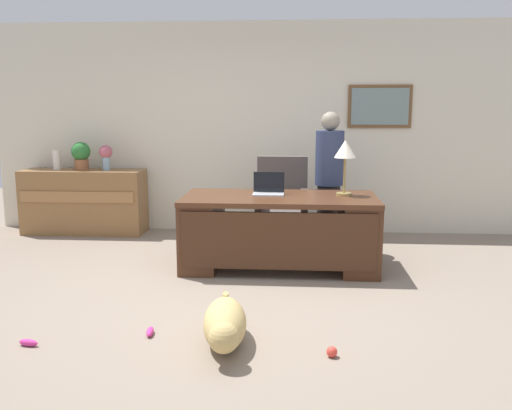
% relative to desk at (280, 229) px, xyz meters
% --- Properties ---
extents(ground_plane, '(12.00, 12.00, 0.00)m').
position_rel_desk_xyz_m(ground_plane, '(-0.35, -0.83, -0.41)').
color(ground_plane, gray).
extents(back_wall, '(7.00, 0.16, 2.70)m').
position_rel_desk_xyz_m(back_wall, '(-0.34, 1.76, 0.94)').
color(back_wall, beige).
rests_on(back_wall, ground_plane).
extents(desk, '(1.96, 0.93, 0.74)m').
position_rel_desk_xyz_m(desk, '(0.00, 0.00, 0.00)').
color(desk, '#4C2B19').
rests_on(desk, ground_plane).
extents(credenza, '(1.57, 0.50, 0.83)m').
position_rel_desk_xyz_m(credenza, '(-2.59, 1.41, 0.01)').
color(credenza, olive).
rests_on(credenza, ground_plane).
extents(armchair, '(0.60, 0.59, 1.05)m').
position_rel_desk_xyz_m(armchair, '(-0.00, 0.94, 0.07)').
color(armchair, '#564C47').
rests_on(armchair, ground_plane).
extents(person_standing, '(0.32, 0.32, 1.58)m').
position_rel_desk_xyz_m(person_standing, '(0.54, 0.78, 0.40)').
color(person_standing, '#262323').
rests_on(person_standing, ground_plane).
extents(dog_lying, '(0.37, 0.86, 0.30)m').
position_rel_desk_xyz_m(dog_lying, '(-0.32, -1.90, -0.25)').
color(dog_lying, tan).
rests_on(dog_lying, ground_plane).
extents(laptop, '(0.32, 0.22, 0.22)m').
position_rel_desk_xyz_m(laptop, '(-0.12, 0.14, 0.39)').
color(laptop, '#B2B5BA').
rests_on(laptop, desk).
extents(desk_lamp, '(0.22, 0.22, 0.56)m').
position_rel_desk_xyz_m(desk_lamp, '(0.65, 0.14, 0.77)').
color(desk_lamp, '#9E8447').
rests_on(desk_lamp, desk).
extents(vase_with_flowers, '(0.17, 0.17, 0.32)m').
position_rel_desk_xyz_m(vase_with_flowers, '(-2.27, 1.42, 0.62)').
color(vase_with_flowers, '#88ABC2').
rests_on(vase_with_flowers, credenza).
extents(vase_empty, '(0.10, 0.10, 0.26)m').
position_rel_desk_xyz_m(vase_empty, '(-2.93, 1.42, 0.55)').
color(vase_empty, silver).
rests_on(vase_empty, credenza).
extents(potted_plant, '(0.24, 0.24, 0.36)m').
position_rel_desk_xyz_m(potted_plant, '(-2.60, 1.42, 0.62)').
color(potted_plant, brown).
rests_on(potted_plant, credenza).
extents(dog_toy_ball, '(0.07, 0.07, 0.07)m').
position_rel_desk_xyz_m(dog_toy_ball, '(0.41, -2.03, -0.37)').
color(dog_toy_ball, '#E53F33').
rests_on(dog_toy_ball, ground_plane).
extents(dog_toy_bone, '(0.07, 0.16, 0.05)m').
position_rel_desk_xyz_m(dog_toy_bone, '(-0.88, -1.77, -0.38)').
color(dog_toy_bone, '#D8338C').
rests_on(dog_toy_bone, ground_plane).
extents(dog_toy_plush, '(0.15, 0.07, 0.05)m').
position_rel_desk_xyz_m(dog_toy_plush, '(-1.68, -2.01, -0.38)').
color(dog_toy_plush, '#D8338C').
rests_on(dog_toy_plush, ground_plane).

